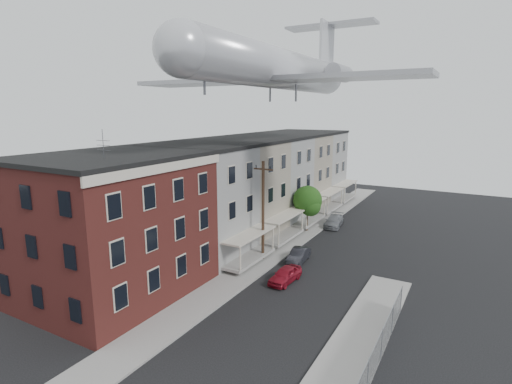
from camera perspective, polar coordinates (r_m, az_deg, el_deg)
sidewalk_left at (r=41.71m, az=5.04°, el=-6.95°), size 3.00×62.00×0.12m
sidewalk_right at (r=23.03m, az=12.23°, el=-23.79°), size 3.00×26.00×0.12m
curb_left at (r=41.17m, az=6.89°, el=-7.23°), size 0.15×62.00×0.14m
curb_right at (r=23.38m, az=8.54°, el=-23.00°), size 0.15×26.00×0.14m
corner_building at (r=30.67m, az=-19.73°, el=-4.49°), size 10.31×12.30×12.15m
row_house_a at (r=37.34m, az=-8.73°, el=-1.18°), size 11.98×7.00×10.30m
row_house_b at (r=42.94m, az=-3.00°, el=0.61°), size 11.98×7.00×10.30m
row_house_c at (r=48.91m, az=1.36°, el=1.98°), size 11.98×7.00×10.30m
row_house_d at (r=55.12m, az=4.77°, el=3.04°), size 11.98×7.00×10.30m
row_house_e at (r=61.51m, az=7.48°, el=3.87°), size 11.98×7.00×10.30m
chainlink_fence at (r=21.41m, az=15.68°, el=-23.96°), size 0.06×18.06×1.90m
utility_pole at (r=35.27m, az=1.01°, el=-2.56°), size 1.80×0.26×9.00m
street_tree at (r=44.20m, az=7.47°, el=-1.38°), size 3.22×3.20×5.20m
car_near at (r=32.11m, az=4.20°, el=-11.71°), size 1.72×3.68×1.22m
car_mid at (r=36.23m, az=6.11°, el=-8.99°), size 1.61×3.76×1.20m
car_far at (r=47.48m, az=11.06°, el=-4.09°), size 2.32×4.56×1.27m
airplane at (r=36.21m, az=3.61°, el=17.18°), size 25.31×28.90×8.44m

